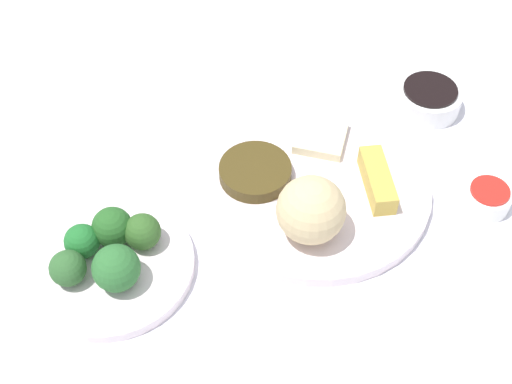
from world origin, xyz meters
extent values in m
cube|color=white|center=(0.00, 0.00, 0.01)|extent=(2.20, 2.20, 0.02)
cylinder|color=white|center=(0.00, 0.01, 0.03)|extent=(0.29, 0.29, 0.02)
sphere|color=#D2B985|center=(0.08, 0.01, 0.08)|extent=(0.08, 0.08, 0.08)
cube|color=gold|center=(0.00, 0.08, 0.05)|extent=(0.10, 0.05, 0.03)
cube|color=beige|center=(-0.07, 0.01, 0.04)|extent=(0.08, 0.07, 0.01)
cylinder|color=#443614|center=(0.00, -0.07, 0.05)|extent=(0.09, 0.09, 0.02)
cylinder|color=white|center=(0.15, -0.22, 0.03)|extent=(0.19, 0.19, 0.01)
sphere|color=#2C6930|center=(0.17, -0.20, 0.06)|extent=(0.05, 0.05, 0.05)
sphere|color=#2E5E2C|center=(0.17, -0.26, 0.05)|extent=(0.04, 0.04, 0.04)
sphere|color=#255C23|center=(0.12, -0.22, 0.06)|extent=(0.05, 0.05, 0.05)
sphere|color=#1F6B2B|center=(0.14, -0.25, 0.05)|extent=(0.04, 0.04, 0.04)
sphere|color=#315C24|center=(0.12, -0.19, 0.06)|extent=(0.04, 0.04, 0.04)
cylinder|color=white|center=(-0.17, 0.16, 0.04)|extent=(0.09, 0.09, 0.03)
cylinder|color=black|center=(-0.17, 0.16, 0.05)|extent=(0.07, 0.07, 0.00)
cylinder|color=white|center=(0.00, 0.22, 0.03)|extent=(0.06, 0.06, 0.03)
cylinder|color=red|center=(0.00, 0.22, 0.05)|extent=(0.05, 0.05, 0.00)
camera|label=1|loc=(0.57, 0.00, 0.69)|focal=47.87mm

